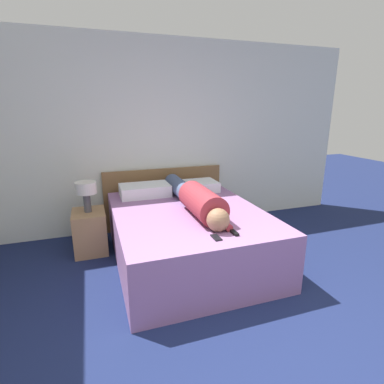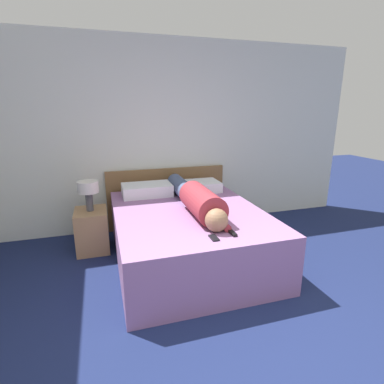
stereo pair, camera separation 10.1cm
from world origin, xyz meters
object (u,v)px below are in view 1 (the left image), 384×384
(table_lamp, at_px, (86,190))
(pillow_near_headboard, at_px, (145,190))
(tv_remote, at_px, (234,232))
(nightstand, at_px, (90,232))
(pillow_second, at_px, (195,186))
(person_lying, at_px, (195,199))
(bed, at_px, (188,235))
(cell_phone, at_px, (216,238))

(table_lamp, relative_size, pillow_near_headboard, 0.58)
(tv_remote, bearing_deg, nightstand, 133.63)
(table_lamp, xyz_separation_m, pillow_second, (1.39, 0.15, -0.11))
(pillow_near_headboard, height_order, tv_remote, pillow_near_headboard)
(person_lying, height_order, pillow_second, person_lying)
(table_lamp, xyz_separation_m, person_lying, (1.14, -0.59, -0.04))
(bed, distance_m, tv_remote, 0.83)
(bed, xyz_separation_m, pillow_second, (0.34, 0.72, 0.37))
(nightstand, xyz_separation_m, tv_remote, (1.25, -1.31, 0.36))
(bed, relative_size, nightstand, 3.95)
(table_lamp, xyz_separation_m, tv_remote, (1.25, -1.31, -0.16))
(bed, height_order, tv_remote, tv_remote)
(person_lying, bearing_deg, pillow_near_headboard, 120.19)
(bed, bearing_deg, person_lying, -12.82)
(nightstand, height_order, tv_remote, tv_remote)
(pillow_second, xyz_separation_m, cell_phone, (-0.33, -1.51, -0.06))
(bed, relative_size, tv_remote, 13.39)
(nightstand, bearing_deg, bed, -28.53)
(pillow_second, bearing_deg, tv_remote, -95.59)
(nightstand, bearing_deg, pillow_near_headboard, 11.62)
(bed, distance_m, pillow_near_headboard, 0.88)
(bed, relative_size, pillow_second, 3.38)
(bed, relative_size, person_lying, 1.18)
(table_lamp, relative_size, pillow_second, 0.61)
(bed, distance_m, person_lying, 0.44)
(pillow_near_headboard, xyz_separation_m, cell_phone, (0.35, -1.51, -0.07))
(nightstand, height_order, table_lamp, table_lamp)
(pillow_near_headboard, height_order, pillow_second, pillow_near_headboard)
(cell_phone, bearing_deg, nightstand, 127.94)
(bed, height_order, nightstand, bed)
(pillow_near_headboard, distance_m, cell_phone, 1.55)
(table_lamp, distance_m, person_lying, 1.29)
(nightstand, xyz_separation_m, person_lying, (1.14, -0.59, 0.48))
(bed, xyz_separation_m, tv_remote, (0.20, -0.74, 0.31))
(nightstand, relative_size, tv_remote, 3.39)
(tv_remote, bearing_deg, table_lamp, 133.63)
(cell_phone, bearing_deg, pillow_near_headboard, 103.10)
(bed, bearing_deg, table_lamp, 151.47)
(pillow_near_headboard, xyz_separation_m, pillow_second, (0.69, 0.00, -0.01))
(nightstand, height_order, pillow_second, pillow_second)
(pillow_second, height_order, cell_phone, pillow_second)
(pillow_near_headboard, bearing_deg, bed, -64.38)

